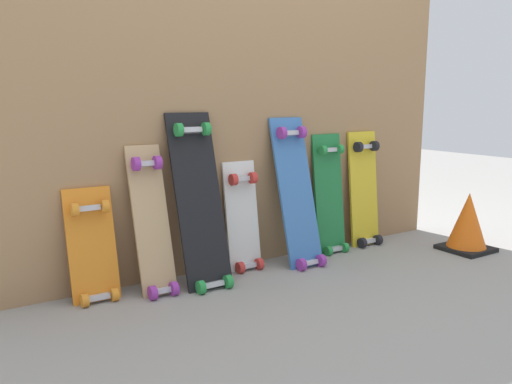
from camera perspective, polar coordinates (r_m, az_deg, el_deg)
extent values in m
plane|color=gray|center=(2.73, -0.79, -8.24)|extent=(12.00, 12.00, 0.00)
cube|color=#99724C|center=(2.65, -1.63, 8.38)|extent=(2.72, 0.04, 1.56)
cube|color=orange|center=(2.35, -17.79, -6.43)|extent=(0.21, 0.13, 0.56)
cube|color=#B7B7BF|center=(2.35, -17.15, -11.14)|extent=(0.09, 0.04, 0.03)
cube|color=#B7B7BF|center=(2.32, -18.14, -1.71)|extent=(0.09, 0.04, 0.03)
cylinder|color=orange|center=(2.32, -18.59, -11.42)|extent=(0.03, 0.06, 0.06)
cylinder|color=orange|center=(2.35, -15.51, -10.98)|extent=(0.03, 0.06, 0.06)
cylinder|color=orange|center=(2.29, -19.59, -1.86)|extent=(0.03, 0.06, 0.06)
cylinder|color=orange|center=(2.32, -16.52, -1.54)|extent=(0.03, 0.06, 0.06)
cube|color=tan|center=(2.37, -11.55, -3.86)|extent=(0.16, 0.21, 0.73)
cube|color=#B7B7BF|center=(2.36, -10.44, -10.77)|extent=(0.07, 0.04, 0.03)
cube|color=#B7B7BF|center=(2.36, -12.23, 3.09)|extent=(0.07, 0.04, 0.03)
cylinder|color=purple|center=(2.32, -11.45, -10.99)|extent=(0.03, 0.06, 0.06)
cylinder|color=purple|center=(2.36, -9.13, -10.60)|extent=(0.03, 0.06, 0.06)
cylinder|color=purple|center=(2.33, -13.26, 3.06)|extent=(0.03, 0.06, 0.06)
cylinder|color=purple|center=(2.36, -10.95, 3.25)|extent=(0.03, 0.06, 0.06)
cube|color=black|center=(2.41, -6.30, -1.69)|extent=(0.23, 0.27, 0.88)
cube|color=#B7B7BF|center=(2.40, -4.82, -10.25)|extent=(0.10, 0.04, 0.03)
cube|color=#B7B7BF|center=(2.43, -7.26, 6.86)|extent=(0.10, 0.04, 0.03)
cylinder|color=#268C3F|center=(2.36, -6.17, -10.55)|extent=(0.03, 0.06, 0.06)
cylinder|color=#268C3F|center=(2.42, -3.13, -9.97)|extent=(0.03, 0.06, 0.06)
cylinder|color=#268C3F|center=(2.39, -8.63, 6.88)|extent=(0.03, 0.06, 0.06)
cylinder|color=#268C3F|center=(2.45, -5.59, 7.03)|extent=(0.03, 0.06, 0.06)
cube|color=silver|center=(2.64, -1.54, -3.36)|extent=(0.18, 0.10, 0.62)
cube|color=#B7B7BF|center=(2.65, -0.89, -8.18)|extent=(0.08, 0.04, 0.03)
cube|color=#B7B7BF|center=(2.60, -1.64, 1.49)|extent=(0.08, 0.04, 0.03)
cylinder|color=red|center=(2.61, -1.77, -8.44)|extent=(0.03, 0.06, 0.06)
cylinder|color=red|center=(2.67, 0.37, -8.03)|extent=(0.03, 0.06, 0.06)
cylinder|color=red|center=(2.56, -2.54, 1.39)|extent=(0.03, 0.06, 0.06)
cylinder|color=red|center=(2.61, -0.37, 1.59)|extent=(0.03, 0.06, 0.06)
cube|color=#386BAD|center=(2.72, 4.58, -0.67)|extent=(0.21, 0.25, 0.84)
cube|color=#B7B7BF|center=(2.71, 5.97, -7.85)|extent=(0.09, 0.04, 0.03)
cube|color=#B7B7BF|center=(2.73, 3.81, 6.56)|extent=(0.09, 0.04, 0.03)
cylinder|color=purple|center=(2.65, 5.09, -8.09)|extent=(0.03, 0.06, 0.06)
cylinder|color=purple|center=(2.73, 7.27, -7.60)|extent=(0.03, 0.06, 0.06)
cylinder|color=purple|center=(2.68, 2.90, 6.60)|extent=(0.03, 0.06, 0.06)
cylinder|color=purple|center=(2.75, 5.11, 6.67)|extent=(0.03, 0.06, 0.06)
cube|color=#1E7238|center=(2.95, 8.17, -0.84)|extent=(0.20, 0.11, 0.74)
cube|color=#B7B7BF|center=(2.98, 8.77, -6.29)|extent=(0.09, 0.04, 0.03)
cube|color=#B7B7BF|center=(2.92, 8.18, 4.68)|extent=(0.09, 0.04, 0.03)
cylinder|color=#268C3F|center=(2.92, 8.08, -6.53)|extent=(0.03, 0.05, 0.05)
cylinder|color=#268C3F|center=(3.00, 9.88, -6.13)|extent=(0.03, 0.05, 0.05)
cylinder|color=#268C3F|center=(2.87, 7.47, 4.64)|extent=(0.03, 0.05, 0.05)
cylinder|color=#268C3F|center=(2.95, 9.32, 4.74)|extent=(0.03, 0.05, 0.05)
cube|color=gold|center=(3.14, 11.88, -0.21)|extent=(0.21, 0.10, 0.74)
cube|color=#B7B7BF|center=(3.16, 12.39, -5.36)|extent=(0.09, 0.04, 0.03)
cube|color=#B7B7BF|center=(3.10, 12.00, 4.98)|extent=(0.09, 0.04, 0.03)
cylinder|color=black|center=(3.10, 11.76, -5.59)|extent=(0.03, 0.06, 0.06)
cylinder|color=black|center=(3.19, 13.45, -5.21)|extent=(0.03, 0.06, 0.06)
cylinder|color=black|center=(3.04, 11.35, 4.95)|extent=(0.03, 0.06, 0.06)
cylinder|color=black|center=(3.13, 13.08, 5.03)|extent=(0.03, 0.06, 0.06)
cube|color=black|center=(3.24, 22.38, -5.84)|extent=(0.26, 0.26, 0.02)
cone|color=orange|center=(3.19, 22.58, -2.89)|extent=(0.22, 0.22, 0.32)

